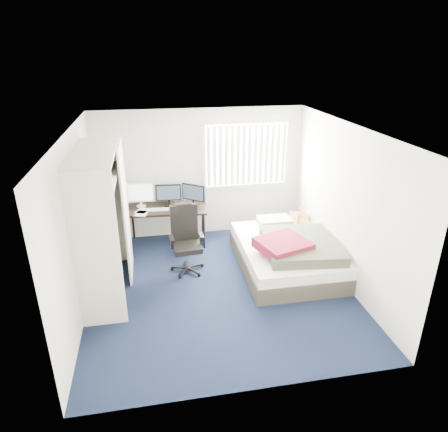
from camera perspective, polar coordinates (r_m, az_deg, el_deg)
name	(u,v)px	position (r m, az deg, el deg)	size (l,w,h in m)	color
ground	(219,287)	(6.45, -0.67, -10.14)	(4.20, 4.20, 0.00)	black
room_shell	(219,198)	(5.76, -0.74, 2.52)	(4.20, 4.20, 4.20)	silver
window_assembly	(246,155)	(7.82, 3.22, 8.73)	(1.72, 0.09, 1.32)	white
closet	(102,210)	(6.04, -17.00, 0.85)	(0.64, 1.84, 2.22)	beige
desk	(167,206)	(7.59, -8.21, 1.47)	(1.55, 0.83, 1.20)	black
office_chair	(186,245)	(6.76, -5.42, -4.21)	(0.58, 0.58, 1.16)	black
footstool	(182,246)	(7.37, -6.08, -4.24)	(0.32, 0.29, 0.22)	white
nightstand	(298,222)	(7.72, 10.58, -0.82)	(0.65, 0.85, 0.70)	brown
bed	(288,253)	(6.92, 9.14, -5.19)	(1.60, 2.11, 0.69)	#3C342B
pine_box	(109,309)	(5.97, -16.05, -12.64)	(0.36, 0.27, 0.27)	tan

